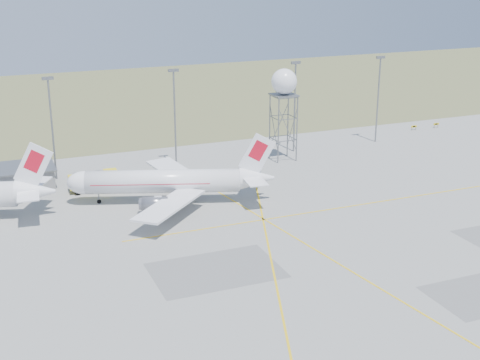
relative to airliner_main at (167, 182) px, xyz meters
name	(u,v)px	position (x,y,z in m)	size (l,w,h in m)	color
ground	(397,291)	(18.38, -44.50, -3.89)	(400.00, 400.00, 0.00)	#A2A39D
grass_strip	(137,98)	(18.38, 95.50, -3.88)	(400.00, 120.00, 0.03)	#576236
building_grey	(4,178)	(-26.62, 19.50, -1.92)	(19.00, 10.00, 3.90)	gray
mast_a	(51,120)	(-16.62, 21.50, 8.18)	(2.20, 0.50, 20.50)	slate
mast_b	(175,109)	(8.38, 21.50, 8.18)	(2.20, 0.50, 20.50)	slate
mast_c	(295,99)	(36.38, 21.50, 8.18)	(2.20, 0.50, 20.50)	slate
mast_d	(378,92)	(58.38, 21.50, 8.18)	(2.20, 0.50, 20.50)	slate
taxi_sign_near	(414,127)	(73.98, 27.49, -3.00)	(1.60, 0.17, 1.20)	black
taxi_sign_far	(436,124)	(80.98, 27.49, -3.00)	(1.60, 0.17, 1.20)	black
airliner_main	(167,182)	(0.00, 0.00, 0.00)	(36.35, 34.24, 12.70)	white
radar_tower	(284,109)	(31.23, 16.61, 7.28)	(5.50, 5.50, 19.92)	slate
fire_truck	(95,182)	(-10.73, 11.42, -2.12)	(9.33, 4.02, 3.68)	yellow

